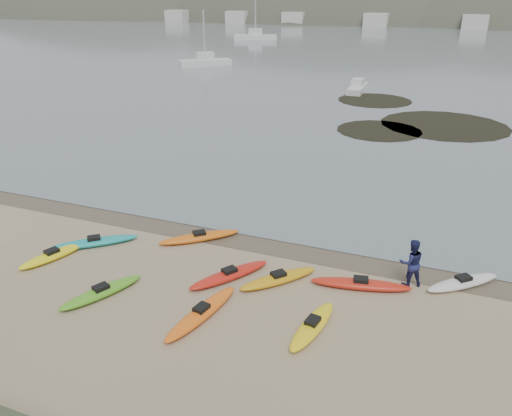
% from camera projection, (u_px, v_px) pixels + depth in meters
% --- Properties ---
extents(ground, '(600.00, 600.00, 0.00)m').
position_uv_depth(ground, '(256.00, 237.00, 23.27)').
color(ground, tan).
rests_on(ground, ground).
extents(wet_sand, '(60.00, 60.00, 0.00)m').
position_uv_depth(wet_sand, '(254.00, 240.00, 23.02)').
color(wet_sand, brown).
rests_on(wet_sand, ground).
extents(water, '(1200.00, 1200.00, 0.00)m').
position_uv_depth(water, '(452.00, 10.00, 278.90)').
color(water, slate).
rests_on(water, ground).
extents(kayaks, '(23.04, 8.83, 0.34)m').
position_uv_depth(kayaks, '(200.00, 273.00, 19.99)').
color(kayaks, orange).
rests_on(kayaks, ground).
extents(person_east, '(1.16, 1.06, 1.94)m').
position_uv_depth(person_east, '(411.00, 263.00, 19.18)').
color(person_east, navy).
rests_on(person_east, ground).
extents(kelp_mats, '(16.26, 19.28, 0.04)m').
position_uv_depth(kelp_mats, '(410.00, 119.00, 44.50)').
color(kelp_mats, black).
rests_on(kelp_mats, water).
extents(moored_boats, '(87.08, 88.79, 1.35)m').
position_uv_depth(moored_boats, '(423.00, 46.00, 95.44)').
color(moored_boats, silver).
rests_on(moored_boats, ground).
extents(far_town, '(199.00, 5.00, 4.00)m').
position_uv_depth(far_town, '(459.00, 22.00, 144.01)').
color(far_town, beige).
rests_on(far_town, ground).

